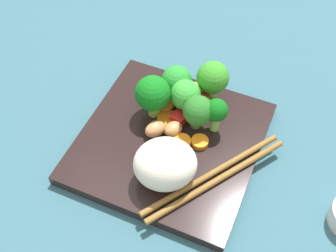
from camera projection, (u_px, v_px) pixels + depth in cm
name	position (u px, v px, depth cm)	size (l,w,h in cm)	color
ground_plane	(170.00, 150.00, 63.50)	(110.00, 110.00, 2.00)	#2E5866
square_plate	(170.00, 142.00, 62.04)	(24.30, 24.30, 1.68)	black
rice_mound	(165.00, 164.00, 54.97)	(8.09, 7.15, 6.49)	white
broccoli_floret_0	(213.00, 78.00, 62.66)	(4.73, 4.73, 6.92)	#69A64C
broccoli_floret_1	(182.00, 95.00, 61.93)	(4.34, 4.34, 5.96)	#7CB356
broccoli_floret_2	(198.00, 111.00, 59.89)	(4.25, 4.25, 5.90)	#629F3D
broccoli_floret_3	(153.00, 94.00, 61.11)	(5.08, 5.08, 6.85)	#82BC4F
broccoli_floret_4	(216.00, 112.00, 59.70)	(3.24, 3.24, 5.65)	#83C052
broccoli_floret_5	(177.00, 81.00, 63.33)	(4.47, 4.47, 5.99)	#72B047
carrot_slice_0	(200.00, 142.00, 60.60)	(2.40, 2.40, 0.77)	orange
carrot_slice_1	(168.00, 119.00, 63.30)	(3.12, 3.12, 0.45)	orange
carrot_slice_2	(212.00, 113.00, 64.02)	(2.40, 2.40, 0.46)	orange
carrot_slice_3	(181.00, 143.00, 60.55)	(2.54, 2.54, 0.71)	orange
carrot_slice_4	(164.00, 105.00, 64.87)	(2.93, 2.93, 0.59)	orange
pepper_chunk_0	(199.00, 104.00, 63.89)	(2.97, 2.67, 2.24)	red
pepper_chunk_1	(182.00, 118.00, 62.70)	(2.30, 1.97, 1.53)	red
chicken_piece_0	(175.00, 129.00, 61.26)	(2.76, 2.17, 1.83)	#BA804B
chicken_piece_1	(156.00, 128.00, 61.21)	(3.07, 2.21, 2.19)	tan
chicken_piece_4	(193.00, 91.00, 65.64)	(3.53, 3.13, 1.94)	tan
chopstick_pair	(215.00, 177.00, 57.11)	(13.77, 19.30, 0.82)	brown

